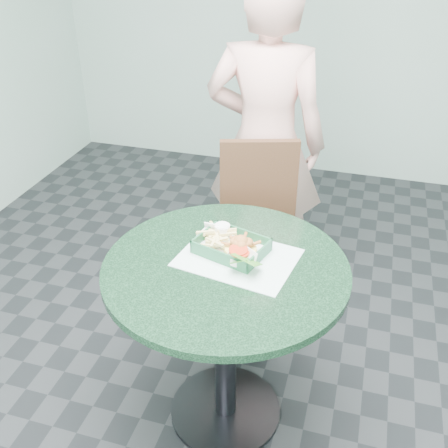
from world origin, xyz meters
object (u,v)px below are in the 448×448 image
(cafe_table, at_px, (226,306))
(food_basket, at_px, (231,253))
(diner_person, at_px, (266,128))
(dining_chair, at_px, (253,225))
(crab_sandwich, at_px, (242,248))
(sauce_ramekin, at_px, (216,235))

(cafe_table, relative_size, food_basket, 3.62)
(cafe_table, xyz_separation_m, diner_person, (-0.07, 0.96, 0.33))
(cafe_table, distance_m, diner_person, 1.02)
(dining_chair, bearing_deg, diner_person, 76.21)
(dining_chair, relative_size, diner_person, 0.51)
(food_basket, bearing_deg, crab_sandwich, -4.85)
(diner_person, distance_m, sauce_ramekin, 0.84)
(dining_chair, height_order, sauce_ramekin, dining_chair)
(cafe_table, bearing_deg, food_basket, 91.78)
(cafe_table, distance_m, dining_chair, 0.67)
(sauce_ramekin, bearing_deg, dining_chair, 87.91)
(dining_chair, xyz_separation_m, sauce_ramekin, (-0.02, -0.53, 0.27))
(sauce_ramekin, bearing_deg, diner_person, 89.87)
(crab_sandwich, bearing_deg, cafe_table, -116.43)
(diner_person, bearing_deg, dining_chair, 91.97)
(crab_sandwich, height_order, sauce_ramekin, crab_sandwich)
(cafe_table, relative_size, crab_sandwich, 7.54)
(diner_person, bearing_deg, food_basket, 93.19)
(dining_chair, relative_size, food_basket, 3.86)
(food_basket, bearing_deg, sauce_ramekin, 144.85)
(crab_sandwich, bearing_deg, sauce_ramekin, 154.32)
(food_basket, xyz_separation_m, crab_sandwich, (0.04, -0.00, 0.03))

